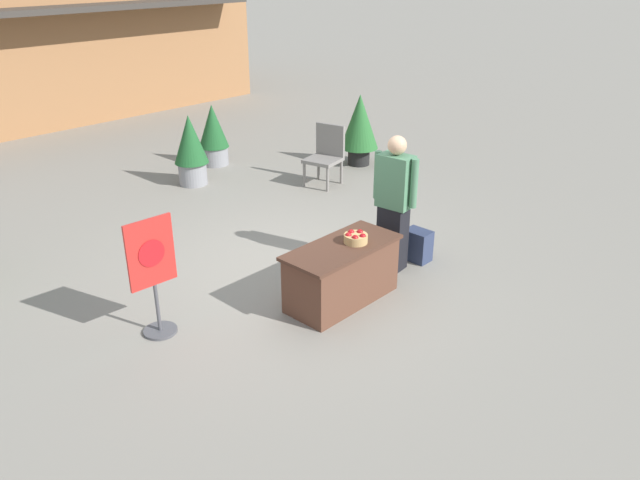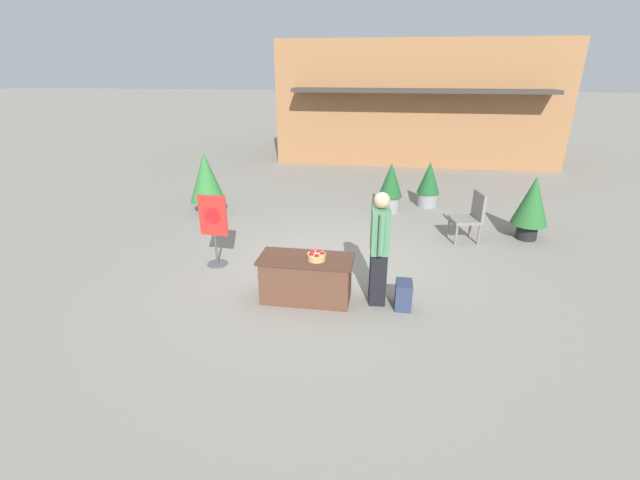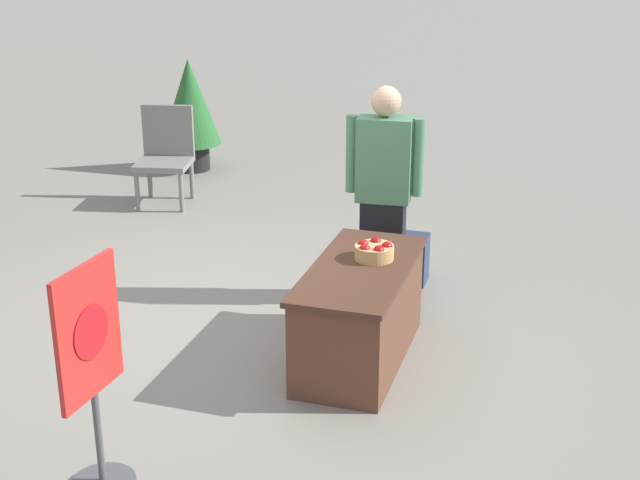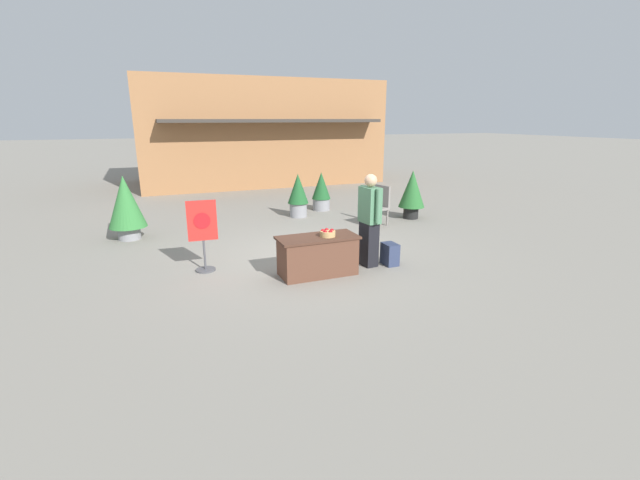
{
  "view_description": "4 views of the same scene",
  "coord_description": "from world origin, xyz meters",
  "px_view_note": "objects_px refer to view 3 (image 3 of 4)",
  "views": [
    {
      "loc": [
        -4.96,
        -5.16,
        3.7
      ],
      "look_at": [
        -0.58,
        -1.03,
        0.92
      ],
      "focal_mm": 35.0,
      "sensor_mm": 36.0,
      "label": 1
    },
    {
      "loc": [
        0.94,
        -6.74,
        3.38
      ],
      "look_at": [
        -0.05,
        -0.47,
        0.79
      ],
      "focal_mm": 24.0,
      "sensor_mm": 36.0,
      "label": 2
    },
    {
      "loc": [
        -5.6,
        -2.4,
        2.99
      ],
      "look_at": [
        0.01,
        -0.65,
        0.79
      ],
      "focal_mm": 50.0,
      "sensor_mm": 36.0,
      "label": 3
    },
    {
      "loc": [
        -2.87,
        -7.72,
        2.7
      ],
      "look_at": [
        0.01,
        -0.65,
        0.53
      ],
      "focal_mm": 24.0,
      "sensor_mm": 36.0,
      "label": 4
    }
  ],
  "objects_px": {
    "display_table": "(359,314)",
    "patio_chair": "(166,151)",
    "person_visitor": "(384,194)",
    "backpack": "(407,258)",
    "apple_basket": "(374,251)",
    "potted_plant_far_left": "(190,107)",
    "poster_board": "(92,374)"
  },
  "relations": [
    {
      "from": "apple_basket",
      "to": "backpack",
      "type": "xyz_separation_m",
      "value": [
        1.31,
        0.03,
        -0.56
      ]
    },
    {
      "from": "person_visitor",
      "to": "backpack",
      "type": "height_order",
      "value": "person_visitor"
    },
    {
      "from": "display_table",
      "to": "patio_chair",
      "type": "xyz_separation_m",
      "value": [
        2.88,
        2.91,
        0.21
      ]
    },
    {
      "from": "backpack",
      "to": "potted_plant_far_left",
      "type": "distance_m",
      "value": 4.19
    },
    {
      "from": "display_table",
      "to": "backpack",
      "type": "relative_size",
      "value": 3.4
    },
    {
      "from": "person_visitor",
      "to": "patio_chair",
      "type": "xyz_separation_m",
      "value": [
        1.8,
        2.81,
        -0.33
      ]
    },
    {
      "from": "display_table",
      "to": "backpack",
      "type": "bearing_deg",
      "value": -0.99
    },
    {
      "from": "display_table",
      "to": "potted_plant_far_left",
      "type": "bearing_deg",
      "value": 37.85
    },
    {
      "from": "potted_plant_far_left",
      "to": "patio_chair",
      "type": "bearing_deg",
      "value": -167.07
    },
    {
      "from": "display_table",
      "to": "potted_plant_far_left",
      "type": "height_order",
      "value": "potted_plant_far_left"
    },
    {
      "from": "backpack",
      "to": "patio_chair",
      "type": "bearing_deg",
      "value": 64.46
    },
    {
      "from": "display_table",
      "to": "person_visitor",
      "type": "height_order",
      "value": "person_visitor"
    },
    {
      "from": "display_table",
      "to": "backpack",
      "type": "xyz_separation_m",
      "value": [
        1.48,
        -0.03,
        -0.15
      ]
    },
    {
      "from": "display_table",
      "to": "apple_basket",
      "type": "xyz_separation_m",
      "value": [
        0.17,
        -0.05,
        0.41
      ]
    },
    {
      "from": "apple_basket",
      "to": "person_visitor",
      "type": "relative_size",
      "value": 0.16
    },
    {
      "from": "backpack",
      "to": "poster_board",
      "type": "height_order",
      "value": "poster_board"
    },
    {
      "from": "apple_basket",
      "to": "backpack",
      "type": "bearing_deg",
      "value": 1.25
    },
    {
      "from": "display_table",
      "to": "apple_basket",
      "type": "relative_size",
      "value": 5.23
    },
    {
      "from": "display_table",
      "to": "patio_chair",
      "type": "distance_m",
      "value": 4.1
    },
    {
      "from": "backpack",
      "to": "apple_basket",
      "type": "bearing_deg",
      "value": -178.75
    },
    {
      "from": "patio_chair",
      "to": "poster_board",
      "type": "bearing_deg",
      "value": 10.73
    },
    {
      "from": "patio_chair",
      "to": "potted_plant_far_left",
      "type": "distance_m",
      "value": 1.27
    },
    {
      "from": "display_table",
      "to": "person_visitor",
      "type": "relative_size",
      "value": 0.82
    },
    {
      "from": "person_visitor",
      "to": "poster_board",
      "type": "height_order",
      "value": "person_visitor"
    },
    {
      "from": "apple_basket",
      "to": "display_table",
      "type": "bearing_deg",
      "value": 162.14
    },
    {
      "from": "display_table",
      "to": "potted_plant_far_left",
      "type": "distance_m",
      "value": 5.21
    },
    {
      "from": "display_table",
      "to": "potted_plant_far_left",
      "type": "relative_size",
      "value": 1.06
    },
    {
      "from": "backpack",
      "to": "potted_plant_far_left",
      "type": "relative_size",
      "value": 0.31
    },
    {
      "from": "apple_basket",
      "to": "potted_plant_far_left",
      "type": "relative_size",
      "value": 0.2
    },
    {
      "from": "apple_basket",
      "to": "patio_chair",
      "type": "height_order",
      "value": "patio_chair"
    },
    {
      "from": "patio_chair",
      "to": "potted_plant_far_left",
      "type": "height_order",
      "value": "potted_plant_far_left"
    },
    {
      "from": "person_visitor",
      "to": "display_table",
      "type": "bearing_deg",
      "value": -0.0
    }
  ]
}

